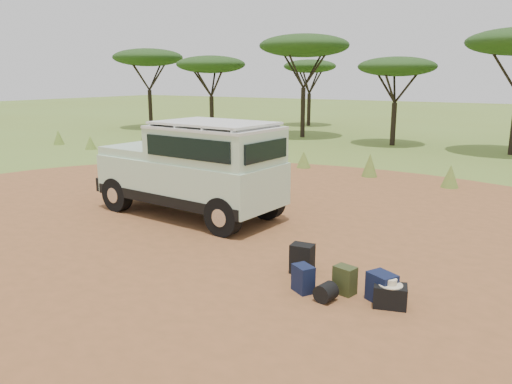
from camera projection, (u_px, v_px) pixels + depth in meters
The scene contains 13 objects.
ground at pixel (242, 238), 11.76m from camera, with size 140.00×140.00×0.00m, color olive.
dirt_clearing at pixel (242, 238), 11.76m from camera, with size 23.00×23.00×0.01m, color brown.
grass_fringe at pixel (372, 167), 18.78m from camera, with size 36.60×1.60×0.90m.
acacia_treeline at pixel (458, 55), 26.65m from camera, with size 46.70×13.20×6.26m.
safari_vehicle at pixel (194, 171), 13.41m from camera, with size 5.52×2.52×2.61m.
walking_staff at pixel (204, 182), 14.00m from camera, with size 0.04×0.04×1.72m, color brown.
backpack_black at pixel (302, 259), 9.62m from camera, with size 0.43×0.31×0.58m, color black.
backpack_navy at pixel (303, 279), 8.78m from camera, with size 0.38×0.27×0.49m, color #111537.
backpack_olive at pixel (345, 280), 8.71m from camera, with size 0.36×0.26×0.50m, color #373E1D.
duffel_navy at pixel (382, 288), 8.39m from camera, with size 0.45×0.34×0.51m, color #111537.
hard_case at pixel (390, 296), 8.23m from camera, with size 0.53×0.38×0.38m, color black.
stuff_sack at pixel (326, 292), 8.43m from camera, with size 0.32×0.32×0.32m, color black.
safari_hat at pixel (391, 283), 8.18m from camera, with size 0.39×0.39×0.11m.
Camera 1 is at (6.21, -9.34, 3.72)m, focal length 35.00 mm.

